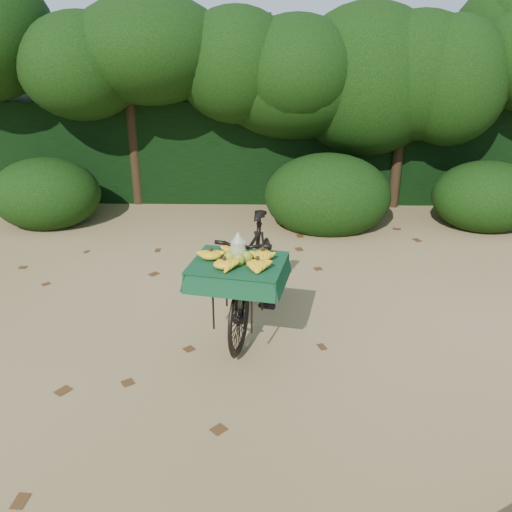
{
  "coord_description": "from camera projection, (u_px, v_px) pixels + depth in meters",
  "views": [
    {
      "loc": [
        0.55,
        -4.0,
        2.95
      ],
      "look_at": [
        0.44,
        0.85,
        0.91
      ],
      "focal_mm": 38.0,
      "sensor_mm": 36.0,
      "label": 1
    }
  ],
  "objects": [
    {
      "name": "ground",
      "position": [
        205.0,
        386.0,
        4.84
      ],
      "size": [
        80.0,
        80.0,
        0.0
      ],
      "primitive_type": "plane",
      "color": "tan",
      "rests_on": "ground"
    },
    {
      "name": "vendor_bicycle",
      "position": [
        252.0,
        274.0,
        5.61
      ],
      "size": [
        1.06,
        2.02,
        1.18
      ],
      "rotation": [
        0.0,
        0.0,
        -0.2
      ],
      "color": "black",
      "rests_on": "ground"
    },
    {
      "name": "hedge_backdrop",
      "position": [
        239.0,
        145.0,
        10.29
      ],
      "size": [
        26.0,
        1.8,
        1.8
      ],
      "primitive_type": "cube",
      "color": "black",
      "rests_on": "ground"
    },
    {
      "name": "tree_row",
      "position": [
        197.0,
        89.0,
        9.14
      ],
      "size": [
        14.5,
        2.0,
        4.0
      ],
      "primitive_type": null,
      "color": "black",
      "rests_on": "ground"
    },
    {
      "name": "bush_clumps",
      "position": [
        264.0,
        198.0,
        8.62
      ],
      "size": [
        8.8,
        1.7,
        0.9
      ],
      "primitive_type": null,
      "color": "black",
      "rests_on": "ground"
    },
    {
      "name": "leaf_litter",
      "position": [
        212.0,
        346.0,
        5.44
      ],
      "size": [
        7.0,
        7.3,
        0.01
      ],
      "primitive_type": null,
      "color": "#4A2C13",
      "rests_on": "ground"
    }
  ]
}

